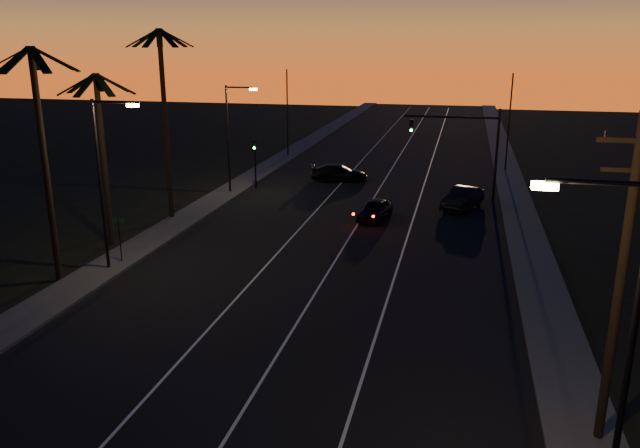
% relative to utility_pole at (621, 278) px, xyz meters
% --- Properties ---
extents(road, '(20.00, 170.00, 0.01)m').
position_rel_utility_pole_xyz_m(road, '(-11.60, 20.00, -5.31)').
color(road, black).
rests_on(road, ground).
extents(sidewalk_left, '(2.40, 170.00, 0.16)m').
position_rel_utility_pole_xyz_m(sidewalk_left, '(-22.80, 20.00, -5.24)').
color(sidewalk_left, '#363633').
rests_on(sidewalk_left, ground).
extents(sidewalk_right, '(2.40, 170.00, 0.16)m').
position_rel_utility_pole_xyz_m(sidewalk_right, '(-0.40, 20.00, -5.24)').
color(sidewalk_right, '#363633').
rests_on(sidewalk_right, ground).
extents(lane_stripe_left, '(0.12, 160.00, 0.01)m').
position_rel_utility_pole_xyz_m(lane_stripe_left, '(-14.60, 20.00, -5.30)').
color(lane_stripe_left, silver).
rests_on(lane_stripe_left, road).
extents(lane_stripe_mid, '(0.12, 160.00, 0.01)m').
position_rel_utility_pole_xyz_m(lane_stripe_mid, '(-11.10, 20.00, -5.30)').
color(lane_stripe_mid, silver).
rests_on(lane_stripe_mid, road).
extents(lane_stripe_right, '(0.12, 160.00, 0.01)m').
position_rel_utility_pole_xyz_m(lane_stripe_right, '(-7.60, 20.00, -5.30)').
color(lane_stripe_right, silver).
rests_on(lane_stripe_right, road).
extents(palm_near, '(4.25, 4.16, 11.53)m').
position_rel_utility_pole_xyz_m(palm_near, '(-24.20, 8.00, 1.76)').
color(palm_near, black).
rests_on(palm_near, ground).
extents(palm_mid, '(4.25, 4.16, 10.03)m').
position_rel_utility_pole_xyz_m(palm_mid, '(-24.80, 14.00, 0.94)').
color(palm_mid, black).
rests_on(palm_mid, ground).
extents(palm_far, '(4.25, 4.16, 12.53)m').
position_rel_utility_pole_xyz_m(palm_far, '(-23.80, 20.00, 2.30)').
color(palm_far, black).
rests_on(palm_far, ground).
extents(streetlight_left_near, '(2.55, 0.26, 9.00)m').
position_rel_utility_pole_xyz_m(streetlight_left_near, '(-22.30, 10.00, 0.01)').
color(streetlight_left_near, black).
rests_on(streetlight_left_near, ground).
extents(streetlight_left_far, '(2.55, 0.26, 8.50)m').
position_rel_utility_pole_xyz_m(streetlight_left_far, '(-22.29, 28.00, -0.25)').
color(streetlight_left_far, black).
rests_on(streetlight_left_far, ground).
extents(streetlight_right_near, '(2.55, 0.26, 9.00)m').
position_rel_utility_pole_xyz_m(streetlight_right_near, '(-0.90, -4.00, 0.01)').
color(streetlight_right_near, black).
rests_on(streetlight_right_near, ground).
extents(street_sign, '(0.70, 0.06, 2.60)m').
position_rel_utility_pole_xyz_m(street_sign, '(-22.40, 11.00, -3.66)').
color(street_sign, black).
rests_on(street_sign, ground).
extents(utility_pole, '(2.20, 0.28, 10.00)m').
position_rel_utility_pole_xyz_m(utility_pole, '(0.00, 0.00, 0.00)').
color(utility_pole, black).
rests_on(utility_pole, ground).
extents(signal_mast, '(7.10, 0.41, 7.00)m').
position_rel_utility_pole_xyz_m(signal_mast, '(-4.46, 29.99, -0.53)').
color(signal_mast, black).
rests_on(signal_mast, ground).
extents(signal_post, '(0.28, 0.37, 4.20)m').
position_rel_utility_pole_xyz_m(signal_post, '(-21.10, 29.98, -2.42)').
color(signal_post, black).
rests_on(signal_post, ground).
extents(far_pole_left, '(0.14, 0.14, 9.00)m').
position_rel_utility_pole_xyz_m(far_pole_left, '(-22.60, 45.00, -0.82)').
color(far_pole_left, black).
rests_on(far_pole_left, ground).
extents(far_pole_right, '(0.14, 0.14, 9.00)m').
position_rel_utility_pole_xyz_m(far_pole_right, '(-0.60, 42.00, -0.82)').
color(far_pole_right, black).
rests_on(far_pole_right, ground).
extents(lead_car, '(2.37, 4.68, 1.37)m').
position_rel_utility_pole_xyz_m(lead_car, '(-10.15, 22.93, -4.62)').
color(lead_car, black).
rests_on(lead_car, road).
extents(right_car, '(3.18, 4.92, 1.53)m').
position_rel_utility_pole_xyz_m(right_car, '(-4.37, 27.21, -4.54)').
color(right_car, black).
rests_on(right_car, road).
extents(cross_car, '(5.16, 2.68, 1.43)m').
position_rel_utility_pole_xyz_m(cross_car, '(-14.95, 34.38, -4.59)').
color(cross_car, black).
rests_on(cross_car, road).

